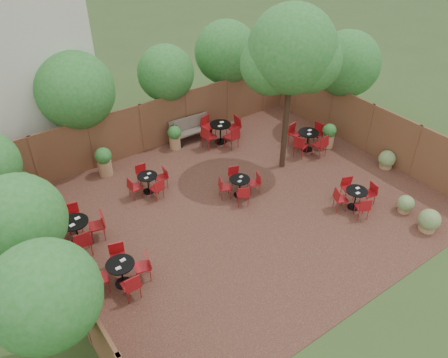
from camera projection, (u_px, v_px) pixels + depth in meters
ground at (243, 207)px, 14.80m from camera, size 80.00×80.00×0.00m
courtyard_paving at (243, 206)px, 14.80m from camera, size 12.00×10.00×0.02m
fence_back at (165, 121)px, 17.54m from camera, size 12.00×0.08×2.00m
fence_left at (56, 263)px, 11.37m from camera, size 0.08×10.00×2.00m
fence_right at (369, 128)px, 17.07m from camera, size 0.08×10.00×2.00m
neighbour_building at (3, 47)px, 15.65m from camera, size 5.00×4.00×8.00m
overhang_foliage at (171, 100)px, 15.11m from camera, size 15.69×10.71×2.72m
courtyard_tree at (292, 55)px, 14.28m from camera, size 2.95×2.88×5.85m
park_bench_left at (193, 129)px, 18.05m from camera, size 1.54×0.50×0.95m
park_bench_right at (189, 129)px, 17.97m from camera, size 1.63×0.65×0.98m
bistro_tables at (213, 182)px, 15.16m from camera, size 10.86×7.52×0.94m
planters at (143, 158)px, 16.10m from camera, size 11.28×3.93×1.18m
low_shrubs at (408, 194)px, 14.82m from camera, size 2.44×3.60×0.72m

